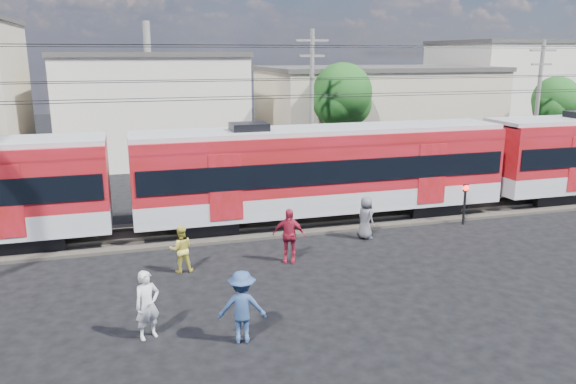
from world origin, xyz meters
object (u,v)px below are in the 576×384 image
object	(u,v)px
car_silver	(535,163)
crossing_signal	(465,197)
commuter_train	(327,168)
pedestrian_a	(147,305)
pedestrian_c	(242,307)

from	to	relation	value
car_silver	crossing_signal	size ratio (longest dim) A/B	2.12
commuter_train	car_silver	world-z (taller)	commuter_train
pedestrian_a	car_silver	size ratio (longest dim) A/B	0.48
pedestrian_a	pedestrian_c	world-z (taller)	pedestrian_c
pedestrian_c	car_silver	distance (m)	26.41
commuter_train	pedestrian_c	size ratio (longest dim) A/B	26.10
pedestrian_c	car_silver	bearing A→B (deg)	-131.30
pedestrian_a	car_silver	xyz separation A→B (m)	(23.88, 14.33, -0.27)
commuter_train	crossing_signal	distance (m)	6.06
commuter_train	crossing_signal	world-z (taller)	commuter_train
commuter_train	car_silver	xyz separation A→B (m)	(15.82, 5.83, -1.75)
car_silver	crossing_signal	bearing A→B (deg)	132.24
car_silver	crossing_signal	xyz separation A→B (m)	(-10.26, -7.94, 0.60)
pedestrian_c	crossing_signal	bearing A→B (deg)	-133.73
commuter_train	car_silver	size ratio (longest dim) A/B	13.17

